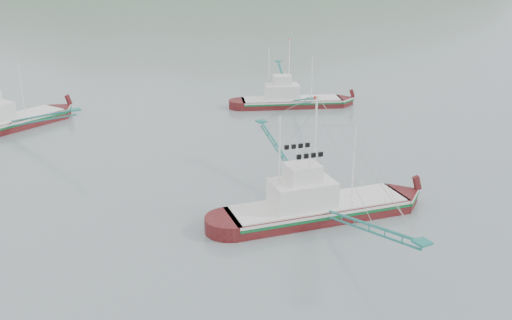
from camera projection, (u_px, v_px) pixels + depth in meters
ground at (298, 228)px, 39.72m from camera, size 1200.00×1200.00×0.00m
main_boat at (317, 196)px, 40.81m from camera, size 13.75×23.97×9.78m
bg_boat_right at (291, 92)px, 71.16m from camera, size 12.82×21.64×9.17m
bg_boat_left at (0, 112)px, 61.21m from camera, size 14.84×24.18×10.37m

